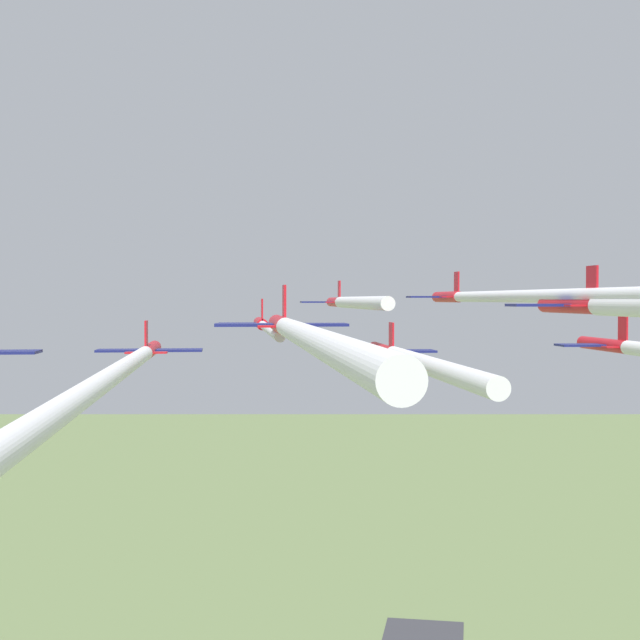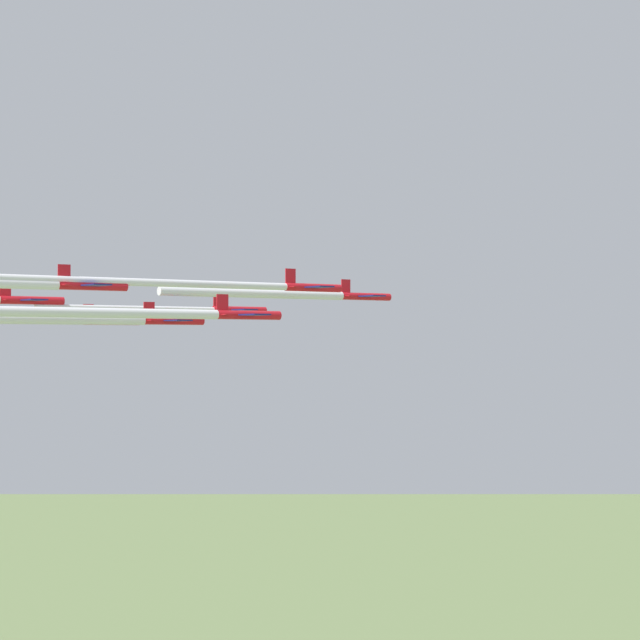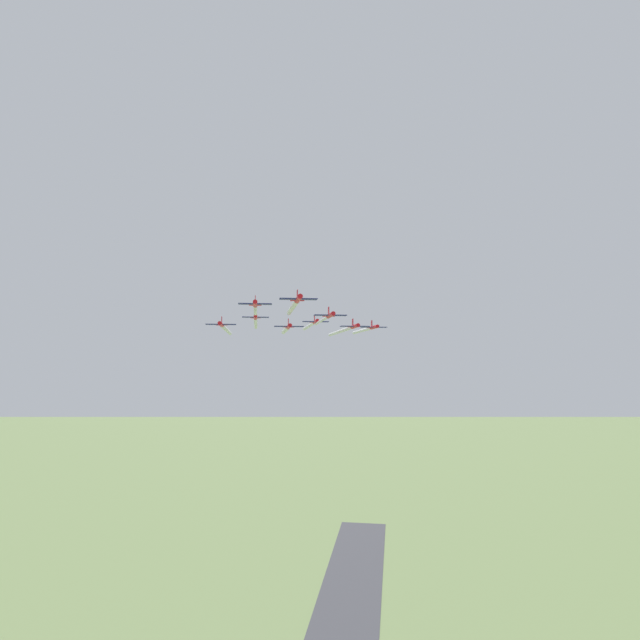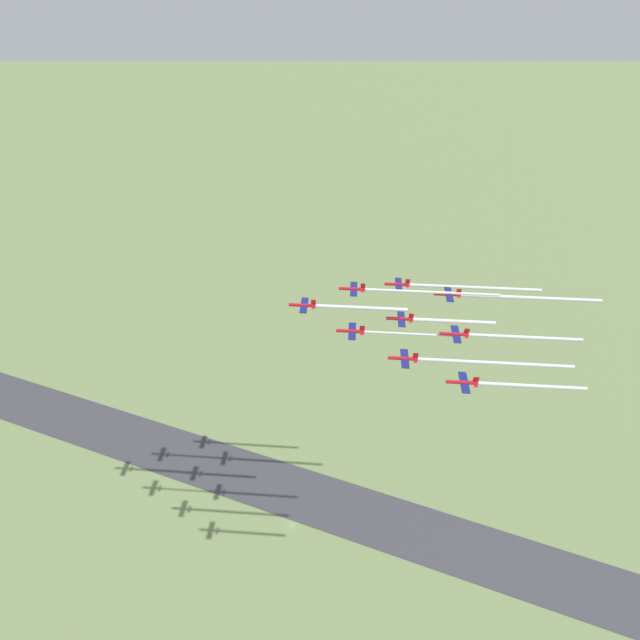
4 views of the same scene
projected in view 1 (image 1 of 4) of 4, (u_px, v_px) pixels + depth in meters
jet_0 at (339, 302)px, 116.36m from camera, size 9.44×9.94×3.32m
jet_1 at (264, 323)px, 97.59m from camera, size 9.44×9.94×3.32m
jet_2 at (451, 296)px, 99.67m from camera, size 9.44×9.94×3.32m
jet_3 at (153, 350)px, 78.80m from camera, size 9.44×9.94×3.32m
jet_4 at (387, 351)px, 80.96m from camera, size 9.44×9.94×3.32m
jet_5 at (609, 344)px, 83.10m from camera, size 9.44×9.94×3.32m
jet_7 at (284, 324)px, 62.06m from camera, size 9.44×9.94×3.32m
jet_8 at (574, 304)px, 64.18m from camera, size 9.44×9.94×3.32m
smoke_trail_0 at (363, 303)px, 95.34m from camera, size 4.84×33.16×1.34m
smoke_trail_1 at (272, 330)px, 78.04m from camera, size 4.00×30.15×0.80m
smoke_trail_2 at (544, 296)px, 70.24m from camera, size 6.35×49.93×1.05m
smoke_trail_3 at (107, 381)px, 48.97m from camera, size 6.56×50.76×1.18m
smoke_trail_4 at (436, 367)px, 61.69m from camera, size 4.50×29.65×1.37m
smoke_trail_7 at (318, 340)px, 38.51m from camera, size 5.23×38.18×1.18m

